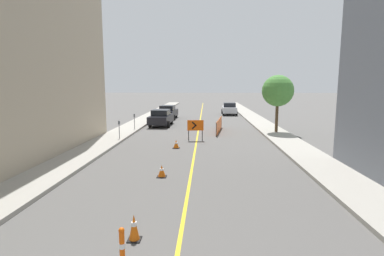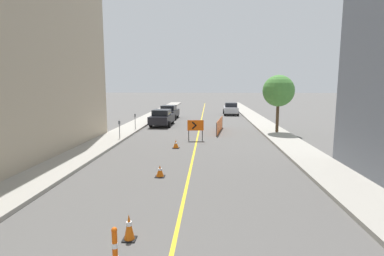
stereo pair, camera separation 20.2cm
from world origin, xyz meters
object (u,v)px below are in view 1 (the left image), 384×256
parking_meter_far_curb (134,118)px  parked_car_curb_near (161,118)px  traffic_cone_third (162,171)px  parked_car_curb_mid (168,112)px  traffic_cone_fourth (176,144)px  street_tree_right_near (278,91)px  parking_meter_near_curb (119,126)px  parked_car_curb_far (229,109)px  traffic_cone_second (134,228)px  arrow_barricade_primary (195,126)px

parking_meter_far_curb → parked_car_curb_near: bearing=60.8°
traffic_cone_third → parked_car_curb_mid: (-2.54, 22.00, 0.54)m
traffic_cone_fourth → street_tree_right_near: (7.56, 5.91, 3.19)m
parked_car_curb_near → street_tree_right_near: street_tree_right_near is taller
parking_meter_near_curb → parking_meter_far_curb: (0.00, 4.55, 0.02)m
parking_meter_near_curb → street_tree_right_near: size_ratio=0.28×
parked_car_curb_far → parking_meter_near_curb: (-9.25, -19.15, 0.28)m
traffic_cone_third → parking_meter_far_curb: 13.56m
traffic_cone_fourth → traffic_cone_third: bearing=-90.4°
parked_car_curb_mid → street_tree_right_near: size_ratio=0.96×
parked_car_curb_far → street_tree_right_near: bearing=-79.0°
traffic_cone_second → street_tree_right_near: street_tree_right_near is taller
traffic_cone_second → traffic_cone_fourth: size_ratio=1.29×
arrow_barricade_primary → parked_car_curb_far: bearing=73.1°
parked_car_curb_near → parking_meter_far_curb: size_ratio=3.30×
arrow_barricade_primary → parking_meter_far_curb: (-5.41, 4.28, 0.06)m
traffic_cone_third → parked_car_curb_near: bearing=98.6°
parked_car_curb_far → parking_meter_near_curb: bearing=-114.3°
arrow_barricade_primary → parked_car_curb_mid: bearing=100.0°
parked_car_curb_mid → parked_car_curb_far: size_ratio=1.01×
parked_car_curb_far → traffic_cone_third: bearing=-98.8°
traffic_cone_second → parked_car_curb_near: bearing=96.7°
traffic_cone_third → traffic_cone_fourth: 5.91m
traffic_cone_fourth → parked_car_curb_far: bearing=77.0°
traffic_cone_second → parked_car_curb_mid: size_ratio=0.16×
traffic_cone_second → parked_car_curb_mid: parked_car_curb_mid is taller
traffic_cone_fourth → parking_meter_far_curb: size_ratio=0.40×
parked_car_curb_mid → parking_meter_near_curb: bearing=-93.8°
traffic_cone_second → traffic_cone_third: bearing=90.8°
street_tree_right_near → traffic_cone_fourth: bearing=-142.0°
parked_car_curb_near → parked_car_curb_far: same height
traffic_cone_second → arrow_barricade_primary: 13.95m
parked_car_curb_far → street_tree_right_near: 16.06m
traffic_cone_second → arrow_barricade_primary: arrow_barricade_primary is taller
arrow_barricade_primary → street_tree_right_near: 7.61m
parked_car_curb_mid → parking_meter_far_curb: 9.31m
traffic_cone_second → parked_car_curb_far: bearing=81.5°
traffic_cone_third → arrow_barricade_primary: bearing=82.3°
arrow_barricade_primary → parking_meter_far_curb: parking_meter_far_curb is taller
arrow_barricade_primary → parked_car_curb_near: parked_car_curb_near is taller
arrow_barricade_primary → parked_car_curb_far: (3.84, 18.87, -0.24)m
traffic_cone_fourth → arrow_barricade_primary: arrow_barricade_primary is taller
traffic_cone_third → parked_car_curb_mid: 22.15m
parked_car_curb_far → parking_meter_far_curb: size_ratio=3.27×
parked_car_curb_near → parked_car_curb_far: bearing=59.7°
parked_car_curb_mid → parking_meter_near_curb: size_ratio=3.41×
traffic_cone_second → street_tree_right_near: (7.52, 17.13, 3.11)m
parking_meter_near_curb → parking_meter_far_curb: size_ratio=0.97×
parking_meter_far_curb → street_tree_right_near: bearing=-5.0°
traffic_cone_second → parked_car_curb_mid: 27.44m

